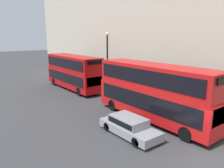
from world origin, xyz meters
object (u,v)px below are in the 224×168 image
(car_dark_sedan, at_px, (129,126))
(pedestrian, at_px, (179,106))
(bus_leading, at_px, (154,90))
(bus_second_in_queue, at_px, (73,71))

(car_dark_sedan, height_order, pedestrian, pedestrian)
(bus_leading, bearing_deg, car_dark_sedan, -165.14)
(pedestrian, bearing_deg, bus_leading, 171.50)
(car_dark_sedan, relative_size, pedestrian, 2.96)
(bus_second_in_queue, bearing_deg, bus_leading, -90.00)
(bus_leading, relative_size, pedestrian, 6.98)
(bus_leading, distance_m, pedestrian, 3.37)
(bus_leading, relative_size, car_dark_sedan, 2.36)
(bus_leading, xyz_separation_m, pedestrian, (2.84, -0.43, -1.77))
(bus_leading, height_order, pedestrian, bus_leading)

